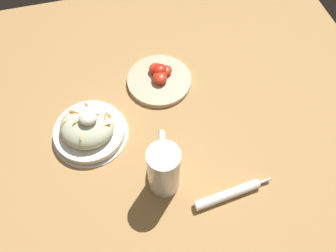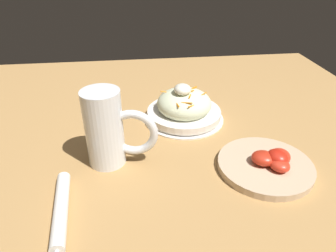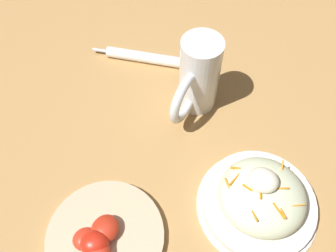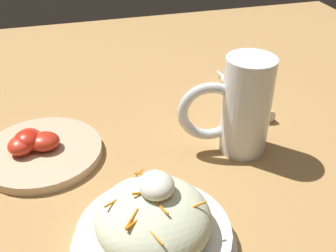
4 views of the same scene
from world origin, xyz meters
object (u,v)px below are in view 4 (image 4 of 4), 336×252
(napkin_roll, at_px, (245,96))
(tomato_plate, at_px, (39,149))
(salad_plate, at_px, (154,226))
(beer_mug, at_px, (242,111))

(napkin_roll, bearing_deg, tomato_plate, 100.78)
(napkin_roll, distance_m, tomato_plate, 0.42)
(salad_plate, xyz_separation_m, beer_mug, (0.17, -0.19, 0.04))
(salad_plate, relative_size, napkin_roll, 1.01)
(beer_mug, height_order, napkin_roll, beer_mug)
(beer_mug, xyz_separation_m, tomato_plate, (0.07, 0.33, -0.06))
(napkin_roll, xyz_separation_m, tomato_plate, (-0.08, 0.41, 0.00))
(napkin_roll, bearing_deg, salad_plate, 139.22)
(salad_plate, height_order, napkin_roll, salad_plate)
(salad_plate, distance_m, beer_mug, 0.26)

